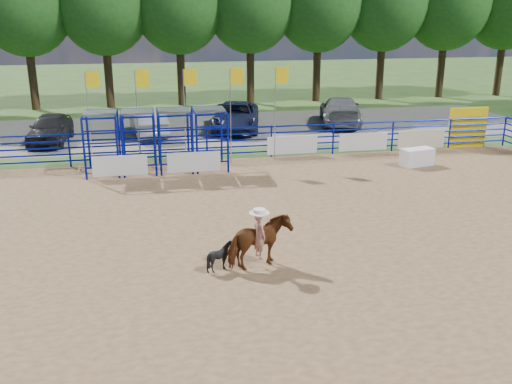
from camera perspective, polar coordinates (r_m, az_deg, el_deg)
ground at (r=16.83m, az=-1.05°, el=-5.35°), size 120.00×120.00×0.00m
arena_dirt at (r=16.83m, az=-1.05°, el=-5.32°), size 30.00×20.00×0.02m
gravel_strip at (r=33.02m, az=-6.26°, el=6.20°), size 40.00×10.00×0.01m
announcer_table at (r=26.11m, az=15.80°, el=3.39°), size 1.53×0.95×0.76m
horse_and_rider at (r=15.10m, az=0.33°, el=-4.72°), size 1.87×1.32×2.30m
calf at (r=15.18m, az=-3.54°, el=-6.40°), size 0.84×0.78×0.77m
car_a at (r=31.29m, az=-19.89°, el=6.01°), size 2.13×4.54×1.50m
car_b at (r=31.79m, az=-10.72°, el=6.94°), size 2.15×4.73×1.50m
car_c at (r=32.65m, az=-2.05°, el=7.56°), size 3.63×5.97×1.55m
car_d at (r=34.69m, az=8.44°, el=8.05°), size 3.59×5.96×1.62m
perimeter_fence at (r=16.55m, az=-1.07°, el=-2.96°), size 30.10×20.10×1.50m
chute_assembly at (r=24.68m, az=-9.07°, el=5.08°), size 19.32×2.41×4.20m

